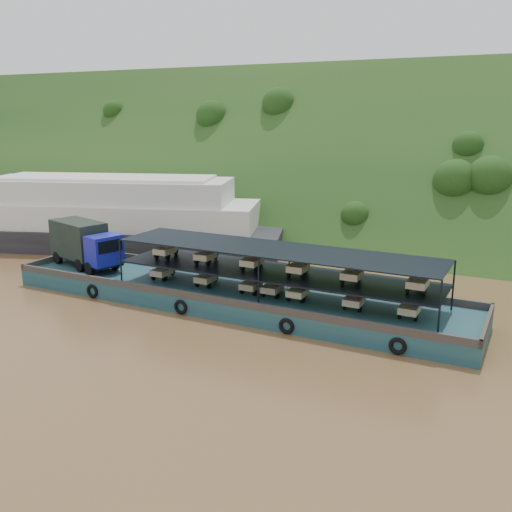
% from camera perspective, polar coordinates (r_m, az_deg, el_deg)
% --- Properties ---
extents(ground, '(160.00, 160.00, 0.00)m').
position_cam_1_polar(ground, '(40.09, 0.60, -5.69)').
color(ground, brown).
rests_on(ground, ground).
extents(hillside, '(140.00, 39.60, 39.60)m').
position_cam_1_polar(hillside, '(73.05, 13.28, 3.01)').
color(hillside, '#153312').
rests_on(hillside, ground).
extents(cargo_barge, '(35.00, 7.18, 4.92)m').
position_cam_1_polar(cargo_barge, '(42.23, -4.38, -2.94)').
color(cargo_barge, '#153C4C').
rests_on(cargo_barge, ground).
extents(passenger_ferry, '(37.10, 20.45, 7.32)m').
position_cam_1_polar(passenger_ferry, '(61.19, -14.51, 3.86)').
color(passenger_ferry, black).
rests_on(passenger_ferry, ground).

